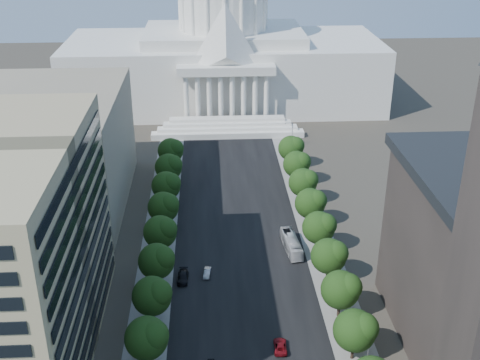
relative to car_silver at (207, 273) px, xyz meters
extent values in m
cube|color=black|center=(7.57, 26.64, -0.65)|extent=(30.00, 260.00, 0.01)
cube|color=gray|center=(-11.43, 26.64, -0.65)|extent=(8.00, 260.00, 0.02)
cube|color=gray|center=(26.57, 26.64, -0.65)|extent=(8.00, 260.00, 0.02)
cube|color=white|center=(7.57, 121.64, 11.85)|extent=(120.00, 50.00, 25.00)
cube|color=white|center=(7.57, 121.64, 26.35)|extent=(60.00, 40.00, 4.00)
cube|color=white|center=(7.57, 94.64, 19.85)|extent=(34.00, 8.00, 3.00)
cylinder|color=white|center=(7.57, 121.64, 36.35)|extent=(32.00, 32.00, 16.00)
cube|color=gray|center=(-40.43, 36.64, 14.35)|extent=(38.00, 52.00, 30.00)
cylinder|color=#33261C|center=(-10.43, -27.36, 0.82)|extent=(0.56, 0.56, 2.94)
sphere|color=black|center=(-10.43, -27.36, 5.52)|extent=(7.60, 7.60, 7.60)
sphere|color=black|center=(-9.10, -28.12, 6.66)|extent=(5.32, 5.32, 5.32)
cylinder|color=#33261C|center=(-10.43, -15.36, 0.82)|extent=(0.56, 0.56, 2.94)
sphere|color=black|center=(-10.43, -15.36, 5.52)|extent=(7.60, 7.60, 7.60)
sphere|color=black|center=(-9.10, -16.12, 6.66)|extent=(5.32, 5.32, 5.32)
cylinder|color=#33261C|center=(-10.43, -3.36, 0.82)|extent=(0.56, 0.56, 2.94)
sphere|color=black|center=(-10.43, -3.36, 5.52)|extent=(7.60, 7.60, 7.60)
sphere|color=black|center=(-9.10, -4.12, 6.66)|extent=(5.32, 5.32, 5.32)
cylinder|color=#33261C|center=(-10.43, 8.64, 0.82)|extent=(0.56, 0.56, 2.94)
sphere|color=black|center=(-10.43, 8.64, 5.52)|extent=(7.60, 7.60, 7.60)
sphere|color=black|center=(-9.10, 7.88, 6.66)|extent=(5.32, 5.32, 5.32)
cylinder|color=#33261C|center=(-10.43, 20.64, 0.82)|extent=(0.56, 0.56, 2.94)
sphere|color=black|center=(-10.43, 20.64, 5.52)|extent=(7.60, 7.60, 7.60)
sphere|color=black|center=(-9.10, 19.88, 6.66)|extent=(5.32, 5.32, 5.32)
cylinder|color=#33261C|center=(-10.43, 32.64, 0.82)|extent=(0.56, 0.56, 2.94)
sphere|color=black|center=(-10.43, 32.64, 5.52)|extent=(7.60, 7.60, 7.60)
sphere|color=black|center=(-9.10, 31.88, 6.66)|extent=(5.32, 5.32, 5.32)
cylinder|color=#33261C|center=(-10.43, 44.64, 0.82)|extent=(0.56, 0.56, 2.94)
sphere|color=black|center=(-10.43, 44.64, 5.52)|extent=(7.60, 7.60, 7.60)
sphere|color=black|center=(-9.10, 43.88, 6.66)|extent=(5.32, 5.32, 5.32)
cylinder|color=#33261C|center=(-10.43, 56.64, 0.82)|extent=(0.56, 0.56, 2.94)
sphere|color=black|center=(-10.43, 56.64, 5.52)|extent=(7.60, 7.60, 7.60)
sphere|color=black|center=(-9.10, 55.88, 6.66)|extent=(5.32, 5.32, 5.32)
cylinder|color=#33261C|center=(25.57, -27.36, 0.82)|extent=(0.56, 0.56, 2.94)
sphere|color=black|center=(25.57, -27.36, 5.52)|extent=(7.60, 7.60, 7.60)
sphere|color=black|center=(26.90, -28.12, 6.66)|extent=(5.32, 5.32, 5.32)
cylinder|color=#33261C|center=(25.57, -15.36, 0.82)|extent=(0.56, 0.56, 2.94)
sphere|color=black|center=(25.57, -15.36, 5.52)|extent=(7.60, 7.60, 7.60)
sphere|color=black|center=(26.90, -16.12, 6.66)|extent=(5.32, 5.32, 5.32)
cylinder|color=#33261C|center=(25.57, -3.36, 0.82)|extent=(0.56, 0.56, 2.94)
sphere|color=black|center=(25.57, -3.36, 5.52)|extent=(7.60, 7.60, 7.60)
sphere|color=black|center=(26.90, -4.12, 6.66)|extent=(5.32, 5.32, 5.32)
cylinder|color=#33261C|center=(25.57, 8.64, 0.82)|extent=(0.56, 0.56, 2.94)
sphere|color=black|center=(25.57, 8.64, 5.52)|extent=(7.60, 7.60, 7.60)
sphere|color=black|center=(26.90, 7.88, 6.66)|extent=(5.32, 5.32, 5.32)
cylinder|color=#33261C|center=(25.57, 20.64, 0.82)|extent=(0.56, 0.56, 2.94)
sphere|color=black|center=(25.57, 20.64, 5.52)|extent=(7.60, 7.60, 7.60)
sphere|color=black|center=(26.90, 19.88, 6.66)|extent=(5.32, 5.32, 5.32)
cylinder|color=#33261C|center=(25.57, 32.64, 0.82)|extent=(0.56, 0.56, 2.94)
sphere|color=black|center=(25.57, 32.64, 5.52)|extent=(7.60, 7.60, 7.60)
sphere|color=black|center=(26.90, 31.88, 6.66)|extent=(5.32, 5.32, 5.32)
cylinder|color=#33261C|center=(25.57, 44.64, 0.82)|extent=(0.56, 0.56, 2.94)
sphere|color=black|center=(25.57, 44.64, 5.52)|extent=(7.60, 7.60, 7.60)
sphere|color=black|center=(26.90, 43.88, 6.66)|extent=(5.32, 5.32, 5.32)
cylinder|color=#33261C|center=(25.57, 56.64, 0.82)|extent=(0.56, 0.56, 2.94)
sphere|color=black|center=(25.57, 56.64, 5.52)|extent=(7.60, 7.60, 7.60)
sphere|color=black|center=(26.90, 55.88, 6.66)|extent=(5.32, 5.32, 5.32)
cylinder|color=gray|center=(28.07, -28.36, 3.85)|extent=(0.18, 0.18, 9.00)
cylinder|color=gray|center=(26.87, -28.36, 8.15)|extent=(2.40, 0.14, 0.14)
sphere|color=gray|center=(25.77, -28.36, 8.05)|extent=(0.44, 0.44, 0.44)
cylinder|color=gray|center=(28.07, -3.36, 3.85)|extent=(0.18, 0.18, 9.00)
cylinder|color=gray|center=(26.87, -3.36, 8.15)|extent=(2.40, 0.14, 0.14)
sphere|color=gray|center=(25.77, -3.36, 8.05)|extent=(0.44, 0.44, 0.44)
cylinder|color=gray|center=(28.07, 21.64, 3.85)|extent=(0.18, 0.18, 9.00)
cylinder|color=gray|center=(26.87, 21.64, 8.15)|extent=(2.40, 0.14, 0.14)
sphere|color=gray|center=(25.77, 21.64, 8.05)|extent=(0.44, 0.44, 0.44)
cylinder|color=gray|center=(28.07, 46.64, 3.85)|extent=(0.18, 0.18, 9.00)
cylinder|color=gray|center=(26.87, 46.64, 8.15)|extent=(2.40, 0.14, 0.14)
sphere|color=gray|center=(25.77, 46.64, 8.05)|extent=(0.44, 0.44, 0.44)
cylinder|color=gray|center=(28.07, 71.64, 3.85)|extent=(0.18, 0.18, 9.00)
cylinder|color=gray|center=(26.87, 71.64, 8.15)|extent=(2.40, 0.14, 0.14)
sphere|color=gray|center=(25.77, 71.64, 8.05)|extent=(0.44, 0.44, 0.44)
imported|color=#A9ABB1|center=(0.00, 0.00, 0.00)|extent=(1.87, 4.11, 1.31)
imported|color=maroon|center=(13.09, -24.37, 0.03)|extent=(2.53, 5.06, 1.38)
imported|color=black|center=(-5.22, -1.58, 0.15)|extent=(2.49, 5.64, 1.61)
imported|color=silver|center=(19.59, 9.33, 1.03)|extent=(4.02, 12.29, 3.36)
camera|label=1|loc=(1.02, -109.46, 73.73)|focal=45.00mm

